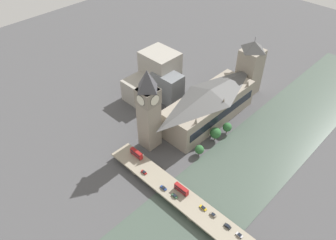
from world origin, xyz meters
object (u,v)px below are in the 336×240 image
(double_decker_bus_mid, at_px, (181,189))
(car_northbound_lead, at_px, (203,208))
(clock_tower, at_px, (148,107))
(parliament_hall, at_px, (209,105))
(double_decker_bus_lead, at_px, (136,153))
(car_southbound_tail, at_px, (213,215))
(victoria_tower, at_px, (250,68))
(road_bridge, at_px, (196,209))
(car_northbound_tail, at_px, (144,172))
(car_southbound_lead, at_px, (164,188))
(car_southbound_mid, at_px, (239,235))
(car_northbound_mid, at_px, (228,226))
(car_southbound_extra, at_px, (175,196))

(double_decker_bus_mid, distance_m, car_northbound_lead, 17.55)
(clock_tower, bearing_deg, parliament_hall, -103.90)
(parliament_hall, height_order, car_northbound_lead, parliament_hall)
(double_decker_bus_lead, distance_m, car_southbound_tail, 66.66)
(double_decker_bus_lead, bearing_deg, car_northbound_lead, 179.42)
(double_decker_bus_lead, bearing_deg, clock_tower, -71.70)
(victoria_tower, relative_size, double_decker_bus_mid, 5.16)
(victoria_tower, xyz_separation_m, double_decker_bus_lead, (6.53, 122.81, -16.61))
(road_bridge, height_order, double_decker_bus_mid, double_decker_bus_mid)
(double_decker_bus_mid, distance_m, car_northbound_tail, 28.19)
(car_southbound_lead, bearing_deg, clock_tower, -32.75)
(double_decker_bus_mid, height_order, car_northbound_tail, double_decker_bus_mid)
(car_southbound_mid, bearing_deg, car_northbound_mid, 0.90)
(double_decker_bus_lead, relative_size, car_northbound_lead, 2.15)
(double_decker_bus_mid, relative_size, car_northbound_tail, 2.33)
(double_decker_bus_lead, xyz_separation_m, car_southbound_tail, (-66.62, 0.21, -2.05))
(parliament_hall, height_order, car_northbound_mid, parliament_hall)
(car_northbound_lead, xyz_separation_m, car_southbound_tail, (-7.13, -0.39, 0.07))
(clock_tower, height_order, car_northbound_lead, clock_tower)
(victoria_tower, bearing_deg, car_southbound_lead, 101.41)
(car_southbound_tail, bearing_deg, parliament_hall, -49.19)
(parliament_hall, bearing_deg, car_southbound_extra, 114.95)
(car_northbound_mid, bearing_deg, double_decker_bus_lead, -0.27)
(car_southbound_mid, bearing_deg, car_southbound_extra, 7.88)
(car_northbound_mid, distance_m, car_northbound_tail, 62.77)
(victoria_tower, distance_m, car_northbound_tail, 130.94)
(double_decker_bus_lead, height_order, car_southbound_tail, double_decker_bus_lead)
(road_bridge, height_order, car_northbound_tail, car_northbound_tail)
(victoria_tower, bearing_deg, parliament_hall, 90.06)
(car_northbound_lead, xyz_separation_m, car_northbound_tail, (44.93, 5.94, 0.01))
(victoria_tower, relative_size, car_northbound_tail, 12.02)
(victoria_tower, bearing_deg, car_northbound_mid, 119.78)
(parliament_hall, distance_m, road_bridge, 88.88)
(victoria_tower, bearing_deg, car_northbound_lead, 113.23)
(double_decker_bus_lead, xyz_separation_m, double_decker_bus_mid, (-42.05, 0.52, -0.23))
(double_decker_bus_mid, bearing_deg, car_northbound_tail, 12.35)
(car_southbound_lead, bearing_deg, double_decker_bus_lead, -11.45)
(car_northbound_mid, bearing_deg, car_southbound_tail, -0.79)
(parliament_hall, relative_size, car_northbound_lead, 17.17)
(car_northbound_mid, height_order, car_southbound_extra, car_northbound_mid)
(double_decker_bus_lead, distance_m, car_northbound_lead, 59.54)
(car_southbound_mid, xyz_separation_m, car_southbound_tail, (18.24, -0.02, 0.03))
(victoria_tower, relative_size, car_northbound_lead, 10.96)
(car_northbound_tail, bearing_deg, double_decker_bus_mid, -167.65)
(parliament_hall, distance_m, car_northbound_mid, 99.45)
(car_southbound_mid, xyz_separation_m, car_southbound_extra, (43.14, 5.97, 0.02))
(car_northbound_lead, xyz_separation_m, car_northbound_mid, (-17.53, -0.24, 0.07))
(road_bridge, height_order, double_decker_bus_lead, double_decker_bus_lead)
(double_decker_bus_lead, distance_m, car_southbound_extra, 42.23)
(car_northbound_tail, xyz_separation_m, car_southbound_tail, (-52.06, -6.32, 0.06))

